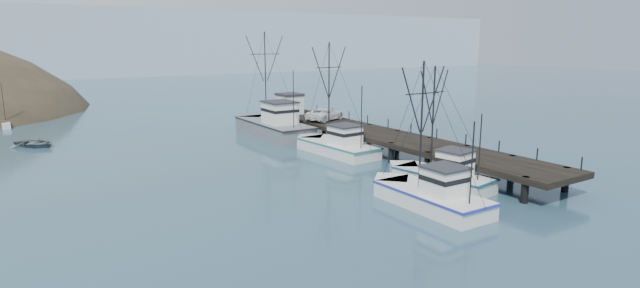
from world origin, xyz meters
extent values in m
plane|color=#29495C|center=(0.00, 0.00, 0.00)|extent=(400.00, 400.00, 0.00)
cube|color=black|center=(14.00, 16.00, 1.75)|extent=(6.00, 44.00, 0.50)
cylinder|color=black|center=(11.40, -4.00, 1.00)|extent=(0.56, 0.56, 2.00)
cylinder|color=black|center=(16.60, -4.00, 1.00)|extent=(0.56, 0.56, 2.00)
cylinder|color=black|center=(11.40, 1.00, 1.00)|extent=(0.56, 0.56, 2.00)
cylinder|color=black|center=(16.60, 1.00, 1.00)|extent=(0.56, 0.56, 2.00)
cylinder|color=black|center=(11.40, 6.00, 1.00)|extent=(0.56, 0.56, 2.00)
cylinder|color=black|center=(16.60, 6.00, 1.00)|extent=(0.56, 0.56, 2.00)
cylinder|color=black|center=(11.40, 11.00, 1.00)|extent=(0.56, 0.56, 2.00)
cylinder|color=black|center=(16.60, 11.00, 1.00)|extent=(0.56, 0.56, 2.00)
cylinder|color=black|center=(11.40, 16.00, 1.00)|extent=(0.56, 0.56, 2.00)
cylinder|color=black|center=(16.60, 16.00, 1.00)|extent=(0.56, 0.56, 2.00)
cylinder|color=black|center=(11.40, 21.00, 1.00)|extent=(0.56, 0.56, 2.00)
cylinder|color=black|center=(16.60, 21.00, 1.00)|extent=(0.56, 0.56, 2.00)
cylinder|color=black|center=(11.40, 26.00, 1.00)|extent=(0.56, 0.56, 2.00)
cylinder|color=black|center=(16.60, 26.00, 1.00)|extent=(0.56, 0.56, 2.00)
cylinder|color=black|center=(11.40, 31.00, 1.00)|extent=(0.56, 0.56, 2.00)
cylinder|color=black|center=(16.60, 31.00, 1.00)|extent=(0.56, 0.56, 2.00)
cylinder|color=black|center=(11.40, 36.00, 1.00)|extent=(0.56, 0.56, 2.00)
cylinder|color=black|center=(16.60, 36.00, 1.00)|extent=(0.56, 0.56, 2.00)
cube|color=#9EB2C6|center=(10.00, 170.00, 0.00)|extent=(360.00, 40.00, 26.00)
cube|color=silver|center=(-20.14, 55.68, 0.30)|extent=(1.00, 3.50, 0.90)
cylinder|color=black|center=(-20.14, 55.68, 3.20)|extent=(0.08, 0.08, 6.00)
cube|color=silver|center=(9.42, 2.23, 0.45)|extent=(4.47, 8.52, 1.60)
cube|color=silver|center=(8.75, 6.23, 0.45)|extent=(3.12, 3.12, 1.60)
cube|color=navy|center=(9.42, 2.23, 1.15)|extent=(4.57, 8.74, 0.18)
cube|color=silver|center=(9.60, 1.21, 2.20)|extent=(2.57, 2.62, 1.90)
cube|color=#26262B|center=(9.60, 1.21, 3.23)|extent=(2.79, 2.86, 0.16)
cylinder|color=black|center=(9.22, 3.46, 5.54)|extent=(0.14, 0.14, 8.59)
cylinder|color=black|center=(9.95, -0.84, 3.83)|extent=(0.10, 0.10, 5.15)
cube|color=silver|center=(4.85, -1.05, 0.45)|extent=(3.59, 8.84, 1.60)
cube|color=silver|center=(4.87, 3.36, 0.45)|extent=(3.56, 3.56, 1.60)
cube|color=#222D9F|center=(4.85, -1.05, 1.15)|extent=(3.67, 9.06, 0.18)
cube|color=silver|center=(4.85, -2.18, 2.20)|extent=(2.50, 2.50, 1.90)
cube|color=#26262B|center=(4.85, -2.18, 3.23)|extent=(2.71, 2.73, 0.16)
cylinder|color=black|center=(4.86, 0.31, 5.83)|extent=(0.14, 0.14, 9.16)
cylinder|color=black|center=(4.84, -4.45, 4.00)|extent=(0.10, 0.10, 5.49)
cube|color=silver|center=(9.16, 17.04, 0.45)|extent=(4.44, 10.00, 1.60)
cube|color=silver|center=(8.81, 21.91, 0.45)|extent=(3.75, 3.75, 1.60)
cube|color=#1C716F|center=(9.16, 17.04, 1.15)|extent=(4.53, 10.26, 0.18)
cube|color=silver|center=(9.25, 15.80, 2.20)|extent=(2.82, 2.93, 1.90)
cube|color=#26262B|center=(9.25, 15.80, 3.23)|extent=(3.06, 3.20, 0.16)
cylinder|color=black|center=(9.05, 18.54, 6.46)|extent=(0.14, 0.14, 10.43)
cylinder|color=black|center=(9.42, 13.30, 4.38)|extent=(0.10, 0.10, 6.26)
cube|color=slate|center=(8.24, 29.83, 0.75)|extent=(4.77, 13.45, 2.20)
cube|color=slate|center=(8.30, 36.54, 0.75)|extent=(4.66, 4.66, 2.20)
cube|color=black|center=(8.24, 29.83, 1.75)|extent=(4.86, 13.80, 0.18)
cube|color=silver|center=(8.22, 28.11, 3.15)|extent=(3.29, 3.81, 2.60)
cube|color=#26262B|center=(8.22, 28.11, 4.53)|extent=(3.57, 4.16, 0.16)
cylinder|color=black|center=(8.26, 31.90, 7.41)|extent=(0.14, 0.14, 11.13)
cylinder|color=black|center=(8.19, 24.67, 5.19)|extent=(0.10, 0.10, 6.68)
cube|color=silver|center=(12.93, 34.00, 3.25)|extent=(2.80, 3.00, 2.50)
cube|color=#26262B|center=(12.93, 34.00, 4.65)|extent=(3.00, 3.20, 0.30)
imported|color=silver|center=(13.76, 26.45, 2.80)|extent=(6.32, 4.70, 1.59)
imported|color=#555C5F|center=(-17.68, 38.85, 0.00)|extent=(6.07, 6.40, 1.08)
camera|label=1|loc=(-20.47, -25.51, 11.72)|focal=28.00mm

